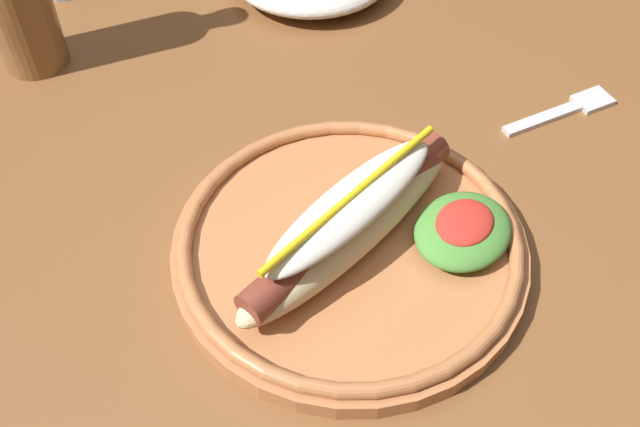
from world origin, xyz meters
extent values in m
cube|color=brown|center=(0.00, 0.00, 0.72)|extent=(1.12, 0.93, 0.04)
cylinder|color=brown|center=(0.47, 0.37, 0.35)|extent=(0.06, 0.06, 0.70)
cylinder|color=#B77042|center=(-0.06, -0.18, 0.75)|extent=(0.28, 0.28, 0.02)
torus|color=#B77042|center=(-0.06, -0.18, 0.76)|extent=(0.27, 0.27, 0.01)
ellipsoid|color=beige|center=(-0.06, -0.18, 0.78)|extent=(0.24, 0.06, 0.04)
cylinder|color=brown|center=(-0.06, -0.18, 0.78)|extent=(0.22, 0.04, 0.03)
ellipsoid|color=silver|center=(-0.06, -0.18, 0.80)|extent=(0.18, 0.05, 0.02)
cylinder|color=yellow|center=(-0.06, -0.18, 0.81)|extent=(0.19, 0.02, 0.01)
ellipsoid|color=#4C8C38|center=(0.00, -0.25, 0.77)|extent=(0.08, 0.07, 0.02)
ellipsoid|color=red|center=(0.00, -0.25, 0.78)|extent=(0.05, 0.04, 0.01)
cube|color=silver|center=(0.18, -0.23, 0.74)|extent=(0.08, 0.05, 0.00)
cube|color=silver|center=(0.24, -0.25, 0.74)|extent=(0.04, 0.04, 0.00)
camera|label=1|loc=(-0.35, -0.39, 1.21)|focal=41.35mm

